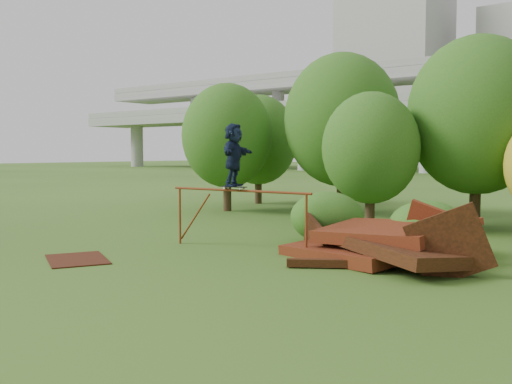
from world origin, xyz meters
The scene contains 14 objects.
ground centered at (0.00, 0.00, 0.00)m, with size 240.00×240.00×0.00m, color #2D5116.
scrap_pile centered at (2.13, 2.94, 0.44)m, with size 5.45×3.21×1.97m.
grind_rail centered at (-1.59, 2.27, 1.28)m, with size 4.36×0.36×1.62m.
skateboard centered at (-1.73, 2.26, 1.68)m, with size 0.74×0.24×0.08m.
skater centered at (-1.73, 2.26, 2.53)m, with size 1.55×0.49×1.67m, color #111B34.
flat_plate centered at (-3.84, -1.15, 0.01)m, with size 1.84×1.32×0.03m, color #3B180C.
tree_0 centered at (-8.37, 9.87, 3.32)m, with size 3.98×3.98×5.62m.
tree_1 centered at (-3.73, 11.76, 3.93)m, with size 4.83×4.83×6.71m.
tree_2 centered at (-0.74, 8.32, 2.74)m, with size 3.29×3.29×4.64m.
tree_3 centered at (1.95, 11.02, 3.87)m, with size 4.77×4.77×6.62m.
tree_6 centered at (-9.48, 13.62, 3.22)m, with size 3.93×3.93×5.49m.
shrub_left centered at (-0.35, 4.76, 0.74)m, with size 2.14×1.97×1.48m, color #194612.
shrub_right centered at (2.66, 4.57, 0.69)m, with size 1.96×1.80×1.39m, color #194612.
building_left centered at (-38.00, 95.00, 17.50)m, with size 18.00×16.00×35.00m, color #9E9E99.
Camera 1 is at (7.84, -9.36, 2.60)m, focal length 40.00 mm.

